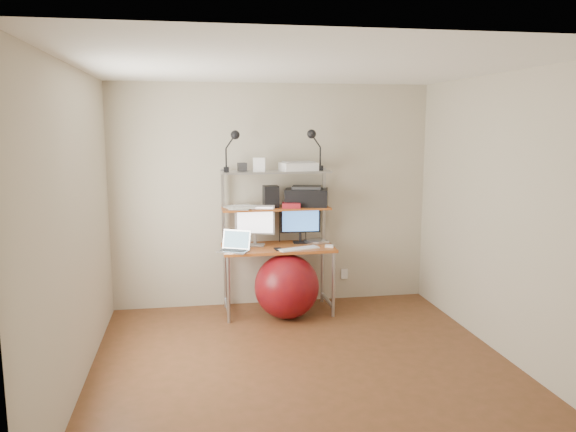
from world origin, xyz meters
name	(u,v)px	position (x,y,z in m)	size (l,w,h in m)	color
room	(305,223)	(0.00, 0.00, 1.25)	(3.60, 3.60, 3.60)	brown
computer_desk	(277,226)	(0.00, 1.50, 0.96)	(1.20, 0.60, 1.57)	#B85823
wall_outlet	(344,274)	(0.85, 1.79, 0.30)	(0.08, 0.01, 0.12)	white
monitor_silver	(255,222)	(-0.24, 1.53, 1.00)	(0.43, 0.19, 0.48)	#ABACB0
monitor_black	(300,223)	(0.28, 1.59, 0.97)	(0.46, 0.14, 0.46)	black
laptop	(235,247)	(-0.47, 1.30, 0.79)	(0.38, 0.36, 0.27)	#B7B8BC
keyboard	(299,249)	(0.20, 1.26, 0.75)	(0.44, 0.13, 0.01)	white
mouse	(329,246)	(0.54, 1.30, 0.75)	(0.09, 0.05, 0.02)	white
mac_mini	(316,242)	(0.45, 1.52, 0.76)	(0.21, 0.21, 0.04)	#B7B8BC
phone	(278,249)	(-0.02, 1.28, 0.75)	(0.07, 0.14, 0.01)	black
printer	(307,197)	(0.35, 1.62, 1.25)	(0.53, 0.43, 0.22)	black
nas_cube	(271,197)	(-0.05, 1.58, 1.27)	(0.16, 0.16, 0.24)	black
red_box	(291,205)	(0.16, 1.49, 1.18)	(0.20, 0.13, 0.05)	#AC1B27
scanner	(298,166)	(0.25, 1.57, 1.60)	(0.42, 0.31, 0.10)	white
box_white	(259,164)	(-0.18, 1.53, 1.62)	(0.13, 0.11, 0.15)	white
box_grey	(242,167)	(-0.36, 1.62, 1.60)	(0.09, 0.09, 0.09)	#313134
clip_lamp_left	(233,142)	(-0.46, 1.50, 1.87)	(0.17, 0.10, 0.44)	black
clip_lamp_right	(313,141)	(0.40, 1.51, 1.88)	(0.18, 0.10, 0.45)	black
exercise_ball	(287,286)	(0.06, 1.24, 0.35)	(0.69, 0.69, 0.69)	maroon
paper_stack	(241,207)	(-0.39, 1.57, 1.16)	(0.37, 0.41, 0.02)	white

